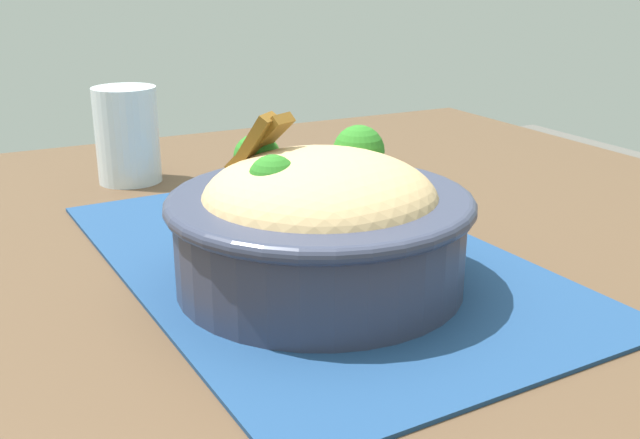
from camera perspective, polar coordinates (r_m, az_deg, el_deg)
table at (r=0.62m, az=2.97°, el=-9.71°), size 1.06×0.96×0.72m
placemat at (r=0.60m, az=-0.59°, el=-3.00°), size 0.47×0.31×0.00m
bowl at (r=0.53m, az=-0.05°, el=-0.05°), size 0.22×0.22×0.12m
fork at (r=0.70m, az=-5.28°, el=0.39°), size 0.02×0.13×0.00m
drinking_glass at (r=0.84m, az=-14.40°, el=5.81°), size 0.07×0.07×0.10m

